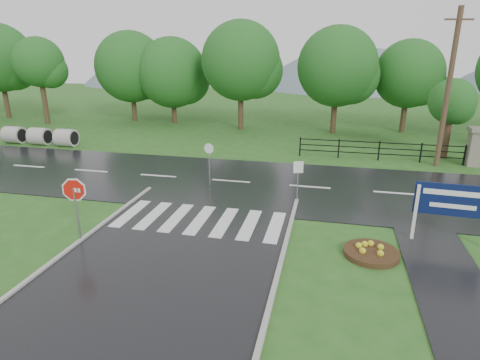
# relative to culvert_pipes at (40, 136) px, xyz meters

# --- Properties ---
(ground) EXTENTS (120.00, 120.00, 0.00)m
(ground) POSITION_rel_culvert_pipes_xyz_m (15.12, -15.00, -0.60)
(ground) COLOR #285B1E
(ground) RESTS_ON ground
(main_road) EXTENTS (90.00, 8.00, 0.04)m
(main_road) POSITION_rel_culvert_pipes_xyz_m (15.12, -5.00, -0.60)
(main_road) COLOR black
(main_road) RESTS_ON ground
(walkway) EXTENTS (2.20, 11.00, 0.04)m
(walkway) POSITION_rel_culvert_pipes_xyz_m (23.62, -11.00, -0.60)
(walkway) COLOR black
(walkway) RESTS_ON ground
(crosswalk) EXTENTS (6.50, 2.80, 0.02)m
(crosswalk) POSITION_rel_culvert_pipes_xyz_m (15.12, -10.00, -0.54)
(crosswalk) COLOR silver
(crosswalk) RESTS_ON ground
(pillar_west) EXTENTS (1.00, 1.00, 2.24)m
(pillar_west) POSITION_rel_culvert_pipes_xyz_m (28.12, 1.00, 0.58)
(pillar_west) COLOR gray
(pillar_west) RESTS_ON ground
(fence_west) EXTENTS (9.58, 0.08, 1.20)m
(fence_west) POSITION_rel_culvert_pipes_xyz_m (22.87, 1.00, 0.12)
(fence_west) COLOR black
(fence_west) RESTS_ON ground
(hills) EXTENTS (102.00, 48.00, 48.00)m
(hills) POSITION_rel_culvert_pipes_xyz_m (18.61, 50.00, -16.14)
(hills) COLOR slate
(hills) RESTS_ON ground
(treeline) EXTENTS (83.20, 5.20, 10.00)m
(treeline) POSITION_rel_culvert_pipes_xyz_m (16.12, 9.00, -0.60)
(treeline) COLOR #1B591D
(treeline) RESTS_ON ground
(culvert_pipes) EXTENTS (5.50, 1.20, 1.20)m
(culvert_pipes) POSITION_rel_culvert_pipes_xyz_m (0.00, 0.00, 0.00)
(culvert_pipes) COLOR #9E9B93
(culvert_pipes) RESTS_ON ground
(stop_sign) EXTENTS (1.10, 0.26, 2.52)m
(stop_sign) POSITION_rel_culvert_pipes_xyz_m (11.54, -12.63, 1.16)
(stop_sign) COLOR #939399
(stop_sign) RESTS_ON ground
(estate_billboard) EXTENTS (2.50, 0.22, 2.19)m
(estate_billboard) POSITION_rel_culvert_pipes_xyz_m (24.17, -9.85, 0.90)
(estate_billboard) COLOR silver
(estate_billboard) RESTS_ON ground
(flower_bed) EXTENTS (1.81, 1.81, 0.36)m
(flower_bed) POSITION_rel_culvert_pipes_xyz_m (21.52, -11.37, -0.47)
(flower_bed) COLOR #332111
(flower_bed) RESTS_ON ground
(reg_sign_small) EXTENTS (0.42, 0.13, 1.92)m
(reg_sign_small) POSITION_rel_culvert_pipes_xyz_m (18.69, -7.19, 0.78)
(reg_sign_small) COLOR #939399
(reg_sign_small) RESTS_ON ground
(reg_sign_round) EXTENTS (0.50, 0.12, 2.16)m
(reg_sign_round) POSITION_rel_culvert_pipes_xyz_m (14.25, -5.83, 0.78)
(reg_sign_round) COLOR #939399
(reg_sign_round) RESTS_ON ground
(utility_pole_east) EXTENTS (1.51, 0.46, 8.61)m
(utility_pole_east) POSITION_rel_culvert_pipes_xyz_m (26.05, 0.50, 3.77)
(utility_pole_east) COLOR #473523
(utility_pole_east) RESTS_ON ground
(entrance_tree_left) EXTENTS (2.69, 2.69, 4.85)m
(entrance_tree_left) POSITION_rel_culvert_pipes_xyz_m (26.88, 2.50, 2.86)
(entrance_tree_left) COLOR #3D2B1C
(entrance_tree_left) RESTS_ON ground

